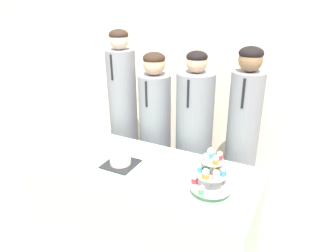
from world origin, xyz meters
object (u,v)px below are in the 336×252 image
Objects in this scene: cake_knife at (116,185)px; student_0 at (124,118)px; round_cake at (120,158)px; student_2 at (194,141)px; cupcake_stand at (212,173)px; student_1 at (155,133)px; student_3 at (241,144)px.

student_0 is (-0.54, 0.89, 0.05)m from cake_knife.
student_2 reaches higher than round_cake.
student_2 is (0.31, 0.66, -0.08)m from round_cake.
cupcake_stand is 0.21× the size of student_1.
student_1 is (0.34, -0.00, -0.08)m from student_0.
student_1 reaches higher than cupcake_stand.
cupcake_stand reaches higher than cake_knife.
student_0 is at bearing 148.36° from cupcake_stand.
cupcake_stand is 0.19× the size of student_3.
student_3 is (0.02, 0.69, -0.11)m from cupcake_stand.
round_cake is 0.98m from student_3.
student_0 is 1.05× the size of student_3.
cupcake_stand is at bearing -60.57° from student_2.
student_0 is 1.12× the size of student_1.
cupcake_stand is at bearing -31.64° from student_0.
student_1 is (-0.19, 0.89, -0.03)m from cake_knife.
student_1 is at bearing -180.00° from student_2.
student_0 reaches higher than student_3.
student_3 is (0.41, -0.00, 0.06)m from student_2.
round_cake is 0.88× the size of cake_knife.
student_0 reaches higher than cake_knife.
round_cake is at bearing 80.89° from cake_knife.
student_3 is at bearing -0.00° from student_2.
student_1 is at bearing 65.70° from cake_knife.
student_2 is at bearing 0.00° from student_0.
cake_knife is at bearing -101.93° from student_2.
student_0 is at bearing 180.00° from student_1.
student_3 is at bearing 87.95° from cupcake_stand.
cupcake_stand is at bearing -92.05° from student_3.
student_3 is (1.14, -0.00, -0.03)m from student_0.
round_cake is 0.78m from student_0.
student_3 is at bearing -0.00° from student_1.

